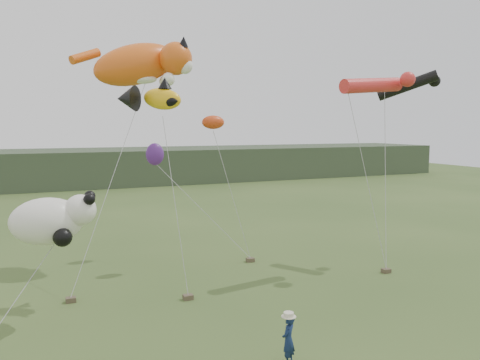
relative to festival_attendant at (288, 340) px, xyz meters
The scene contains 9 objects.
ground 1.73m from the festival_attendant, 61.56° to the left, with size 120.00×120.00×0.00m, color #385123.
headland 46.15m from the festival_attendant, 92.93° to the left, with size 90.00×13.00×4.00m.
festival_attendant is the anchor object (origin of this frame).
sandbag_anchors 6.42m from the festival_attendant, 95.72° to the left, with size 16.68×6.54×0.19m.
cat_kite 15.37m from the festival_attendant, 95.79° to the left, with size 5.71×3.05×2.99m.
fish_kite 10.56m from the festival_attendant, 105.73° to the left, with size 2.82×1.85×1.35m.
tube_kites 14.18m from the festival_attendant, 36.61° to the left, with size 6.56×3.30×1.48m.
panda_kite 8.72m from the festival_attendant, 135.51° to the left, with size 2.81×1.82×1.75m.
misc_kites 12.91m from the festival_attendant, 89.13° to the left, with size 3.24×3.38×2.53m.
Camera 1 is at (-6.94, -12.36, 6.66)m, focal length 35.00 mm.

